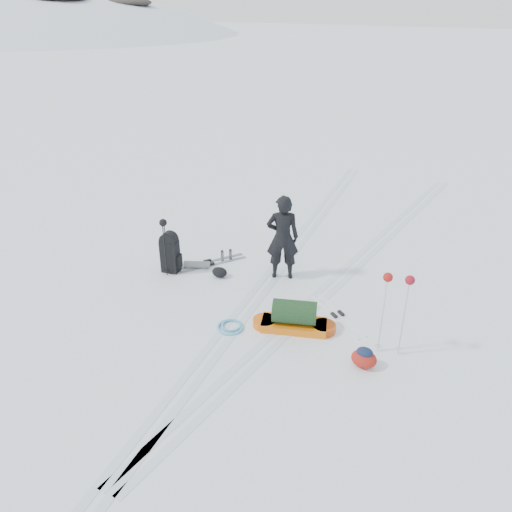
% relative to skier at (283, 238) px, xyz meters
% --- Properties ---
extents(ground, '(200.00, 200.00, 0.00)m').
position_rel_skier_xyz_m(ground, '(-0.15, -0.96, -0.94)').
color(ground, white).
rests_on(ground, ground).
extents(ski_tracks, '(3.38, 17.97, 0.01)m').
position_rel_skier_xyz_m(ski_tracks, '(0.47, -0.08, -0.94)').
color(ski_tracks, silver).
rests_on(ski_tracks, ground).
extents(skier, '(0.82, 0.70, 1.89)m').
position_rel_skier_xyz_m(skier, '(0.00, 0.00, 0.00)').
color(skier, black).
rests_on(skier, ground).
extents(pulk_sled, '(1.59, 0.88, 0.59)m').
position_rel_skier_xyz_m(pulk_sled, '(0.99, -1.66, -0.72)').
color(pulk_sled, orange).
rests_on(pulk_sled, ground).
extents(expedition_rucksack, '(0.93, 0.74, 0.95)m').
position_rel_skier_xyz_m(expedition_rucksack, '(-2.24, -0.83, -0.51)').
color(expedition_rucksack, black).
rests_on(expedition_rucksack, ground).
extents(ski_poles_black, '(0.16, 0.19, 1.33)m').
position_rel_skier_xyz_m(ski_poles_black, '(-2.29, -1.03, 0.14)').
color(ski_poles_black, black).
rests_on(ski_poles_black, ground).
extents(ski_poles_silver, '(0.49, 0.22, 1.55)m').
position_rel_skier_xyz_m(ski_poles_silver, '(2.71, -1.58, 0.36)').
color(ski_poles_silver, silver).
rests_on(ski_poles_silver, ground).
extents(touring_skis_grey, '(1.25, 1.60, 0.07)m').
position_rel_skier_xyz_m(touring_skis_grey, '(-1.72, -0.23, -0.93)').
color(touring_skis_grey, '#919299').
rests_on(touring_skis_grey, ground).
extents(touring_skis_white, '(1.41, 1.16, 0.06)m').
position_rel_skier_xyz_m(touring_skis_white, '(1.58, -0.90, -0.93)').
color(touring_skis_white, white).
rests_on(touring_skis_white, ground).
extents(rope_coil, '(0.66, 0.66, 0.06)m').
position_rel_skier_xyz_m(rope_coil, '(-0.07, -2.16, -0.91)').
color(rope_coil, '#54B1CE').
rests_on(rope_coil, ground).
extents(small_daypack, '(0.51, 0.45, 0.37)m').
position_rel_skier_xyz_m(small_daypack, '(2.43, -2.12, -0.77)').
color(small_daypack, maroon).
rests_on(small_daypack, ground).
extents(thermos_pair, '(0.20, 0.25, 0.27)m').
position_rel_skier_xyz_m(thermos_pair, '(-1.45, 0.12, -0.82)').
color(thermos_pair, slate).
rests_on(thermos_pair, ground).
extents(stuff_sack, '(0.40, 0.34, 0.22)m').
position_rel_skier_xyz_m(stuff_sack, '(-1.21, -0.61, -0.84)').
color(stuff_sack, black).
rests_on(stuff_sack, ground).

